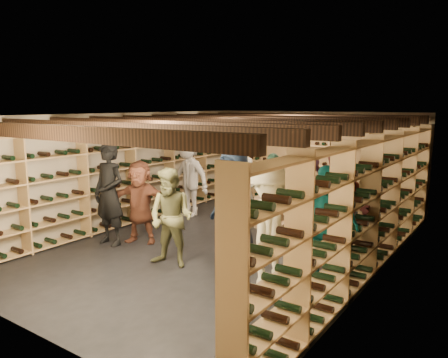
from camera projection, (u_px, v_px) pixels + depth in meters
ground at (229, 243)px, 8.24m from camera, size 8.00×8.00×0.00m
walls at (229, 180)px, 8.04m from camera, size 5.52×8.02×2.40m
ceiling at (229, 115)px, 7.83m from camera, size 5.50×8.00×0.01m
ceiling_joists at (229, 122)px, 7.86m from camera, size 5.40×7.12×0.18m
wine_rack_left at (131, 174)px, 9.50m from camera, size 0.32×7.50×2.15m
wine_rack_right at (369, 205)px, 6.61m from camera, size 0.32×7.50×2.15m
wine_rack_back at (313, 164)px, 11.16m from camera, size 4.70×0.30×2.15m
crate_stack_left at (268, 212)px, 9.16m from camera, size 0.53×0.37×0.68m
crate_stack_right at (311, 227)px, 8.66m from camera, size 0.59×0.50×0.34m
crate_loose at (276, 225)px, 9.14m from camera, size 0.50×0.33×0.17m
person_1 at (109, 194)px, 8.02m from camera, size 0.70×0.46×1.90m
person_2 at (171, 218)px, 6.95m from camera, size 0.86×0.72×1.60m
person_3 at (269, 226)px, 6.17m from camera, size 1.32×1.08×1.78m
person_4 at (324, 226)px, 6.23m from camera, size 1.03×0.44×1.75m
person_5 at (140, 202)px, 8.17m from camera, size 1.52×0.98×1.56m
person_6 at (234, 202)px, 7.44m from camera, size 1.00×0.74×1.87m
person_7 at (246, 193)px, 9.14m from camera, size 0.55×0.37×1.50m
person_8 at (341, 212)px, 6.77m from camera, size 0.93×0.73×1.88m
person_9 at (188, 176)px, 10.07m from camera, size 1.26×0.78×1.88m
person_10 at (272, 191)px, 9.04m from camera, size 1.00×0.57×1.60m
person_11 at (305, 196)px, 8.07m from camera, size 1.69×0.60×1.80m
person_12 at (333, 202)px, 8.32m from camera, size 0.83×0.66×1.48m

